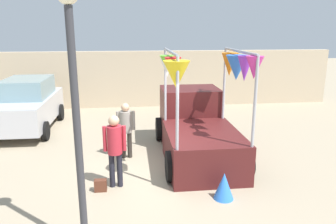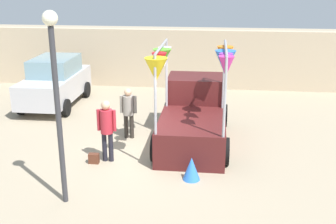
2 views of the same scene
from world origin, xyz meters
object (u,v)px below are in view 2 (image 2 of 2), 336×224
at_px(person_vendor, 128,109).
at_px(handbag, 94,158).
at_px(person_customer, 107,125).
at_px(street_lamp, 56,84).
at_px(vendor_truck, 194,112).
at_px(parked_car, 55,82).
at_px(folded_kite_bundle_azure, 191,169).

bearing_deg(person_vendor, handbag, -106.55).
distance_m(person_customer, street_lamp, 2.85).
relative_size(vendor_truck, person_customer, 2.40).
height_order(parked_car, person_customer, parked_car).
bearing_deg(handbag, folded_kite_bundle_azure, -13.51).
relative_size(person_vendor, handbag, 5.76).
relative_size(parked_car, person_customer, 2.30).
bearing_deg(handbag, street_lamp, -92.35).
relative_size(vendor_truck, handbag, 14.95).
bearing_deg(street_lamp, folded_kite_bundle_azure, 26.39).
distance_m(vendor_truck, street_lamp, 5.22).
bearing_deg(handbag, parked_car, 120.33).
distance_m(person_vendor, handbag, 2.21).
height_order(vendor_truck, parked_car, vendor_truck).
xyz_separation_m(vendor_truck, parked_car, (-5.59, 3.05, 0.02)).
height_order(person_customer, handbag, person_customer).
bearing_deg(parked_car, folded_kite_bundle_azure, -45.21).
xyz_separation_m(person_vendor, folded_kite_bundle_azure, (2.13, -2.62, -0.67)).
bearing_deg(vendor_truck, handbag, -142.25).
relative_size(person_customer, folded_kite_bundle_azure, 2.90).
height_order(parked_car, person_vendor, parked_car).
bearing_deg(vendor_truck, person_customer, -141.15).
distance_m(parked_car, person_vendor, 4.72).
bearing_deg(folded_kite_bundle_azure, parked_car, 134.79).
xyz_separation_m(parked_car, folded_kite_bundle_azure, (5.69, -5.73, -0.64)).
height_order(vendor_truck, person_customer, vendor_truck).
bearing_deg(person_vendor, street_lamp, -99.45).
bearing_deg(folded_kite_bundle_azure, handbag, 166.49).
bearing_deg(person_vendor, parked_car, 138.78).
relative_size(handbag, street_lamp, 0.07).
distance_m(person_vendor, street_lamp, 4.44).
distance_m(parked_car, folded_kite_bundle_azure, 8.10).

